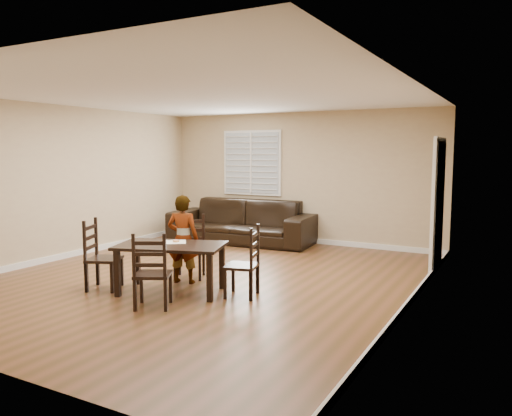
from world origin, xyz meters
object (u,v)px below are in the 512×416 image
Objects in this scene: chair_right at (250,265)px; sofa at (242,221)px; chair_near at (191,248)px; donut at (176,241)px; chair_far at (151,275)px; dining_table at (171,251)px; child at (183,239)px; chair_left at (96,257)px.

sofa is (-2.09, 3.37, 0.01)m from chair_right.
donut is at bearing -94.60° from chair_near.
dining_table is at bearing -98.63° from chair_far.
chair_far reaches higher than donut.
sofa reaches higher than dining_table.
donut is at bearing -100.00° from chair_far.
chair_far reaches higher than dining_table.
chair_near is 0.45m from child.
chair_near is 1.01× the size of chair_far.
sofa is (-0.90, 3.22, -0.20)m from child.
chair_left is 0.32× the size of sofa.
sofa is at bearing 87.76° from dining_table.
child is (0.87, 0.83, 0.20)m from chair_left.
sofa is at bearing -22.94° from chair_left.
child is 0.42× the size of sofa.
child reaches higher than chair_far.
donut is (-0.03, 0.16, 0.11)m from dining_table.
chair_right is at bearing 9.36° from donut.
child is at bearing 90.00° from dining_table.
chair_far is (0.25, -0.71, -0.14)m from dining_table.
dining_table is 1.62× the size of chair_left.
donut is at bearing -86.46° from chair_left.
chair_far reaches higher than sofa.
donut is (0.13, -0.33, 0.04)m from child.
donut is 3.70m from sofa.
chair_left is 10.49× the size of donut.
donut is 0.03× the size of sofa.
chair_far is 1.30m from chair_right.
dining_table is 0.52m from child.
chair_far is at bearing -77.86° from sofa.
dining_table is at bearing -78.48° from sofa.
donut is (-1.06, -0.18, 0.26)m from chair_right.
chair_right is 3.97m from sofa.
chair_right reaches higher than sofa.
chair_far is at bearing -88.48° from dining_table.
chair_far is 4.61m from sofa.
sofa is at bearing 79.77° from chair_near.
chair_right is 1.22m from child.
child is (-0.41, 1.20, 0.21)m from chair_far.
sofa reaches higher than donut.
sofa is (-1.06, 3.70, -0.13)m from dining_table.
chair_right reaches higher than chair_far.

